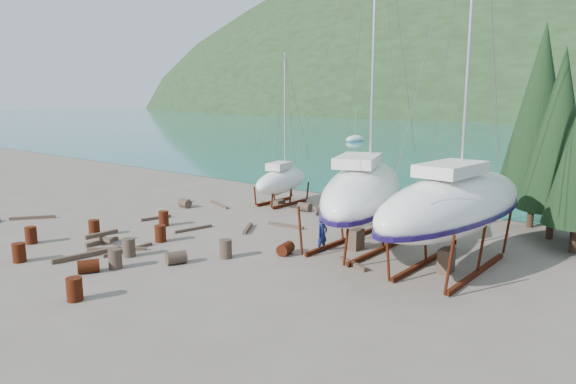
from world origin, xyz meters
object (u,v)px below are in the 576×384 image
Objects in this scene: large_sailboat_near at (363,191)px; large_sailboat_far at (454,204)px; small_sailboat_shore at (282,180)px; worker at (322,235)px.

large_sailboat_far is at bearing -26.95° from large_sailboat_near.
large_sailboat_far is at bearing -35.01° from small_sailboat_shore.
worker is (8.94, -7.50, -0.86)m from small_sailboat_shore.
small_sailboat_shore is at bearing 161.71° from large_sailboat_far.
small_sailboat_shore is at bearing 57.16° from worker.
small_sailboat_shore reaches higher than worker.
large_sailboat_near is 1.00× the size of large_sailboat_far.
large_sailboat_far is 16.06m from small_sailboat_shore.
small_sailboat_shore is (-10.01, 5.58, -1.17)m from large_sailboat_near.
large_sailboat_far reaches higher than worker.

